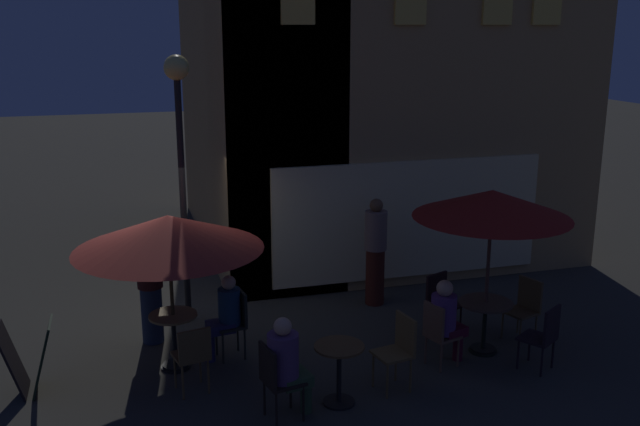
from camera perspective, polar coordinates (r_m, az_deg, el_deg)
ground_plane at (r=11.29m, az=-10.47°, el=-9.42°), size 60.00×60.00×0.00m
cafe_building at (r=14.16m, az=0.47°, el=10.54°), size 7.13×7.02×7.09m
street_lamp_near_corner at (r=10.92m, az=-11.15°, el=6.80°), size 0.38×0.38×4.17m
menu_sandwich_board at (r=9.98m, az=-22.28°, el=-10.65°), size 0.65×0.55×0.93m
cafe_table_0 at (r=10.05m, az=-11.58°, el=-9.22°), size 0.66×0.66×0.79m
cafe_table_1 at (r=10.57m, az=13.02°, el=-7.92°), size 0.76×0.76×0.77m
cafe_table_2 at (r=9.00m, az=1.53°, el=-12.01°), size 0.62×0.62×0.78m
patio_umbrella_0 at (r=9.58m, az=-12.00°, el=-1.55°), size 2.51×2.51×2.17m
patio_umbrella_1 at (r=10.07m, az=13.55°, el=0.66°), size 2.18×2.18×2.40m
cafe_chair_0 at (r=9.32m, az=-10.12°, el=-10.93°), size 0.50×0.50×0.92m
cafe_chair_1 at (r=10.24m, az=-6.71°, el=-8.27°), size 0.45×0.45×0.98m
cafe_chair_2 at (r=11.06m, az=9.62°, el=-6.70°), size 0.55×0.55×0.93m
cafe_chair_3 at (r=10.00m, az=9.38°, el=-9.19°), size 0.48×0.48×0.93m
cafe_chair_4 at (r=10.22m, az=17.44°, el=-9.13°), size 0.59×0.59×0.94m
cafe_chair_5 at (r=11.17m, az=16.04°, el=-6.99°), size 0.54×0.54×0.93m
cafe_chair_6 at (r=8.62m, az=-3.54°, el=-12.81°), size 0.52×0.52×0.97m
cafe_chair_7 at (r=9.37m, az=6.31°, el=-10.46°), size 0.51×0.51×0.99m
patron_seated_0 at (r=10.16m, az=-7.54°, el=-7.87°), size 0.52×0.36×1.22m
patron_seated_1 at (r=10.03m, az=10.03°, el=-8.14°), size 0.53×0.44×1.25m
patron_seated_2 at (r=8.61m, az=-2.68°, el=-11.74°), size 0.55×0.44×1.29m
patron_standing_3 at (r=10.81m, az=-13.37°, el=-5.80°), size 0.37×0.37×1.70m
patron_standing_4 at (r=11.96m, az=4.44°, el=-3.09°), size 0.37×0.37×1.83m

